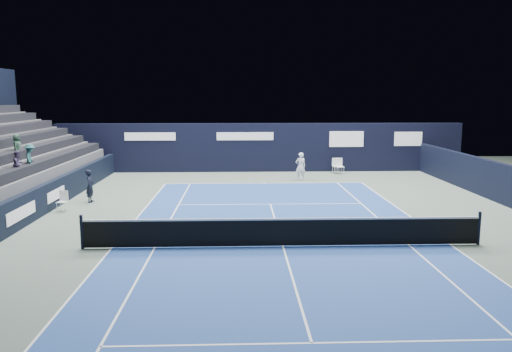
% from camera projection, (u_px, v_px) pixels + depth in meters
% --- Properties ---
extents(ground, '(48.00, 48.00, 0.00)m').
position_uv_depth(ground, '(278.00, 230.00, 18.06)').
color(ground, '#516055').
rests_on(ground, ground).
extents(court_surface, '(10.97, 23.77, 0.01)m').
position_uv_depth(court_surface, '(283.00, 246.00, 16.09)').
color(court_surface, navy).
rests_on(court_surface, ground).
extents(enclosure_wall_right, '(0.30, 22.00, 1.80)m').
position_uv_depth(enclosure_wall_right, '(506.00, 185.00, 22.23)').
color(enclosure_wall_right, black).
rests_on(enclosure_wall_right, ground).
extents(folding_chair_back_a, '(0.49, 0.48, 0.96)m').
position_uv_depth(folding_chair_back_a, '(336.00, 164.00, 31.50)').
color(folding_chair_back_a, white).
rests_on(folding_chair_back_a, ground).
extents(folding_chair_back_b, '(0.51, 0.49, 1.00)m').
position_uv_depth(folding_chair_back_b, '(340.00, 165.00, 31.13)').
color(folding_chair_back_b, white).
rests_on(folding_chair_back_b, ground).
extents(line_judge_chair, '(0.43, 0.42, 0.87)m').
position_uv_depth(line_judge_chair, '(63.00, 200.00, 21.02)').
color(line_judge_chair, white).
rests_on(line_judge_chair, ground).
extents(line_judge, '(0.37, 0.56, 1.51)m').
position_uv_depth(line_judge, '(90.00, 186.00, 22.75)').
color(line_judge, black).
rests_on(line_judge, ground).
extents(court_markings, '(11.03, 23.83, 0.00)m').
position_uv_depth(court_markings, '(283.00, 246.00, 16.09)').
color(court_markings, white).
rests_on(court_markings, court_surface).
extents(tennis_net, '(12.90, 0.10, 1.10)m').
position_uv_depth(tennis_net, '(283.00, 231.00, 16.01)').
color(tennis_net, black).
rests_on(tennis_net, ground).
extents(back_sponsor_wall, '(26.00, 0.63, 3.10)m').
position_uv_depth(back_sponsor_wall, '(261.00, 147.00, 32.13)').
color(back_sponsor_wall, black).
rests_on(back_sponsor_wall, ground).
extents(side_barrier_left, '(0.33, 22.00, 1.20)m').
position_uv_depth(side_barrier_left, '(52.00, 194.00, 21.56)').
color(side_barrier_left, black).
rests_on(side_barrier_left, ground).
extents(tennis_player, '(0.63, 0.84, 1.61)m').
position_uv_depth(tennis_player, '(301.00, 166.00, 28.79)').
color(tennis_player, white).
rests_on(tennis_player, ground).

